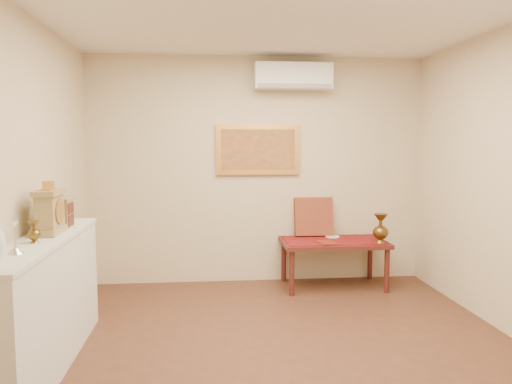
{
  "coord_description": "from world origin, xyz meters",
  "views": [
    {
      "loc": [
        -0.61,
        -3.71,
        1.67
      ],
      "look_at": [
        -0.13,
        1.15,
        1.2
      ],
      "focal_mm": 35.0,
      "sensor_mm": 36.0,
      "label": 1
    }
  ],
  "objects": [
    {
      "name": "candlestick",
      "position": [
        -1.82,
        -0.49,
        1.08
      ],
      "size": [
        0.1,
        0.1,
        0.21
      ],
      "primitive_type": null,
      "color": "silver",
      "rests_on": "display_ledge"
    },
    {
      "name": "ac_unit",
      "position": [
        0.4,
        2.12,
        2.45
      ],
      "size": [
        0.9,
        0.25,
        0.3
      ],
      "color": "white",
      "rests_on": "wall_back"
    },
    {
      "name": "display_ledge",
      "position": [
        -1.82,
        0.0,
        0.49
      ],
      "size": [
        0.37,
        2.02,
        0.98
      ],
      "color": "silver",
      "rests_on": "floor"
    },
    {
      "name": "wall_front",
      "position": [
        0.0,
        -2.25,
        1.35
      ],
      "size": [
        4.0,
        0.02,
        2.7
      ],
      "primitive_type": "cube",
      "color": "beige",
      "rests_on": "ground"
    },
    {
      "name": "ceiling",
      "position": [
        0.0,
        0.0,
        2.7
      ],
      "size": [
        4.5,
        4.5,
        0.0
      ],
      "primitive_type": "plane",
      "rotation": [
        3.14,
        0.0,
        0.0
      ],
      "color": "silver",
      "rests_on": "ground"
    },
    {
      "name": "cushion",
      "position": [
        0.67,
        2.17,
        0.79
      ],
      "size": [
        0.46,
        0.19,
        0.47
      ],
      "primitive_type": "cube",
      "rotation": [
        -0.21,
        0.0,
        0.0
      ],
      "color": "maroon",
      "rests_on": "table_cloth"
    },
    {
      "name": "brass_urn_tall",
      "position": [
        1.34,
        1.68,
        0.76
      ],
      "size": [
        0.18,
        0.18,
        0.4
      ],
      "primitive_type": null,
      "color": "brown",
      "rests_on": "table_cloth"
    },
    {
      "name": "menu",
      "position": [
        0.72,
        1.7,
        0.56
      ],
      "size": [
        0.23,
        0.28,
        0.01
      ],
      "primitive_type": "cube",
      "rotation": [
        0.0,
        0.0,
        0.2
      ],
      "color": "maroon",
      "rests_on": "table_cloth"
    },
    {
      "name": "low_table",
      "position": [
        0.85,
        1.88,
        0.48
      ],
      "size": [
        1.2,
        0.7,
        0.55
      ],
      "color": "#501C18",
      "rests_on": "floor"
    },
    {
      "name": "mantel_clock",
      "position": [
        -1.81,
        0.21,
        1.15
      ],
      "size": [
        0.17,
        0.36,
        0.41
      ],
      "color": "#A28753",
      "rests_on": "display_ledge"
    },
    {
      "name": "plate",
      "position": [
        0.88,
        2.04,
        0.56
      ],
      "size": [
        0.17,
        0.17,
        0.01
      ],
      "primitive_type": "cylinder",
      "color": "white",
      "rests_on": "table_cloth"
    },
    {
      "name": "wall_back",
      "position": [
        0.0,
        2.25,
        1.35
      ],
      "size": [
        4.0,
        0.02,
        2.7
      ],
      "primitive_type": "cube",
      "color": "beige",
      "rests_on": "ground"
    },
    {
      "name": "floor",
      "position": [
        0.0,
        0.0,
        0.0
      ],
      "size": [
        4.5,
        4.5,
        0.0
      ],
      "primitive_type": "plane",
      "color": "brown",
      "rests_on": "ground"
    },
    {
      "name": "wall_left",
      "position": [
        -2.0,
        0.0,
        1.35
      ],
      "size": [
        0.02,
        4.5,
        2.7
      ],
      "primitive_type": "cube",
      "color": "beige",
      "rests_on": "ground"
    },
    {
      "name": "table_cloth",
      "position": [
        0.85,
        1.88,
        0.55
      ],
      "size": [
        1.14,
        0.59,
        0.01
      ],
      "primitive_type": "cube",
      "color": "maroon",
      "rests_on": "low_table"
    },
    {
      "name": "painting",
      "position": [
        0.0,
        2.22,
        1.6
      ],
      "size": [
        1.0,
        0.06,
        0.6
      ],
      "color": "gold",
      "rests_on": "wall_back"
    },
    {
      "name": "brass_urn_small",
      "position": [
        -1.82,
        -0.13,
        1.08
      ],
      "size": [
        0.09,
        0.09,
        0.2
      ],
      "primitive_type": null,
      "color": "brown",
      "rests_on": "display_ledge"
    },
    {
      "name": "wooden_chest",
      "position": [
        -1.81,
        0.51,
        1.1
      ],
      "size": [
        0.16,
        0.21,
        0.24
      ],
      "color": "#A28753",
      "rests_on": "display_ledge"
    }
  ]
}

